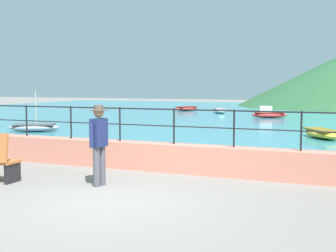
{
  "coord_description": "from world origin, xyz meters",
  "views": [
    {
      "loc": [
        4.02,
        -6.97,
        2.16
      ],
      "look_at": [
        -0.37,
        3.7,
        1.1
      ],
      "focal_mm": 46.96,
      "sensor_mm": 36.0,
      "label": 1
    }
  ],
  "objects_px": {
    "boat_3": "(322,133)",
    "boat_5": "(268,114)",
    "boat_0": "(219,110)",
    "boat_2": "(186,108)",
    "person_walking": "(99,141)",
    "boat_7": "(34,127)"
  },
  "relations": [
    {
      "from": "boat_3",
      "to": "boat_5",
      "type": "height_order",
      "value": "boat_5"
    },
    {
      "from": "boat_0",
      "to": "boat_5",
      "type": "height_order",
      "value": "boat_5"
    },
    {
      "from": "boat_0",
      "to": "boat_2",
      "type": "distance_m",
      "value": 3.87
    },
    {
      "from": "boat_2",
      "to": "boat_3",
      "type": "bearing_deg",
      "value": -54.1
    },
    {
      "from": "person_walking",
      "to": "boat_2",
      "type": "height_order",
      "value": "person_walking"
    },
    {
      "from": "boat_5",
      "to": "boat_3",
      "type": "bearing_deg",
      "value": -69.88
    },
    {
      "from": "person_walking",
      "to": "boat_7",
      "type": "distance_m",
      "value": 11.74
    },
    {
      "from": "boat_0",
      "to": "boat_3",
      "type": "xyz_separation_m",
      "value": [
        8.25,
        -14.24,
        0.0
      ]
    },
    {
      "from": "boat_2",
      "to": "boat_0",
      "type": "bearing_deg",
      "value": -28.53
    },
    {
      "from": "boat_3",
      "to": "boat_5",
      "type": "bearing_deg",
      "value": 110.12
    },
    {
      "from": "person_walking",
      "to": "boat_3",
      "type": "xyz_separation_m",
      "value": [
        3.97,
        10.51,
        -0.72
      ]
    },
    {
      "from": "boat_2",
      "to": "boat_7",
      "type": "relative_size",
      "value": 0.99
    },
    {
      "from": "boat_3",
      "to": "boat_7",
      "type": "distance_m",
      "value": 12.6
    },
    {
      "from": "person_walking",
      "to": "boat_2",
      "type": "bearing_deg",
      "value": 106.11
    },
    {
      "from": "boat_2",
      "to": "boat_5",
      "type": "relative_size",
      "value": 0.99
    },
    {
      "from": "boat_5",
      "to": "boat_0",
      "type": "bearing_deg",
      "value": 140.44
    },
    {
      "from": "boat_0",
      "to": "boat_5",
      "type": "xyz_separation_m",
      "value": [
        4.35,
        -3.59,
        0.07
      ]
    },
    {
      "from": "person_walking",
      "to": "boat_7",
      "type": "xyz_separation_m",
      "value": [
        -8.41,
        8.15,
        -0.72
      ]
    },
    {
      "from": "boat_3",
      "to": "boat_2",
      "type": "bearing_deg",
      "value": 125.9
    },
    {
      "from": "boat_2",
      "to": "boat_3",
      "type": "xyz_separation_m",
      "value": [
        11.65,
        -16.09,
        0.0
      ]
    },
    {
      "from": "boat_5",
      "to": "boat_7",
      "type": "bearing_deg",
      "value": -123.11
    },
    {
      "from": "person_walking",
      "to": "boat_5",
      "type": "xyz_separation_m",
      "value": [
        0.07,
        21.16,
        -0.65
      ]
    }
  ]
}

